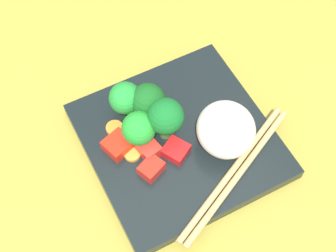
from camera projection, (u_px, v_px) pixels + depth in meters
ground_plane at (179, 147)px, 68.78cm from camera, size 110.00×110.00×2.00cm
square_plate at (179, 140)px, 67.14cm from camera, size 24.15×24.15×1.83cm
rice_mound at (226, 130)px, 63.02cm from camera, size 7.77×8.09×6.75cm
broccoli_floret_0 at (139, 129)px, 63.56cm from camera, size 4.43×4.43×5.30cm
broccoli_floret_1 at (148, 101)px, 65.54cm from camera, size 4.74×4.74×5.57cm
broccoli_floret_2 at (165, 117)px, 63.14cm from camera, size 4.74×4.74×6.66cm
broccoli_floret_3 at (125, 98)px, 65.78cm from camera, size 4.35×4.35×5.40cm
carrot_slice_0 at (132, 154)px, 64.76cm from camera, size 2.95×2.95×0.49cm
carrot_slice_1 at (115, 128)px, 66.69cm from camera, size 2.78×2.78×0.59cm
carrot_slice_2 at (132, 128)px, 66.78cm from camera, size 2.68×2.68×0.49cm
pepper_chunk_0 at (149, 150)px, 64.35cm from camera, size 2.90×3.25×1.76cm
pepper_chunk_1 at (176, 150)px, 64.61cm from camera, size 3.95×3.98×1.29cm
pepper_chunk_2 at (151, 168)px, 63.12cm from camera, size 3.59×3.24×1.60cm
pepper_chunk_3 at (118, 145)px, 64.77cm from camera, size 4.02×3.91×1.69cm
chicken_piece_1 at (149, 124)px, 66.32cm from camera, size 3.27×3.36×1.88cm
chopstick_pair at (235, 173)px, 63.19cm from camera, size 21.56×10.94×0.83cm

